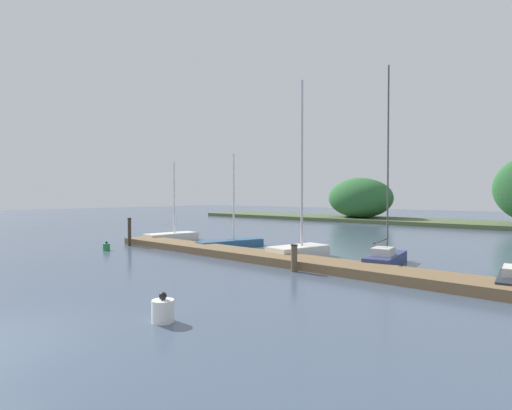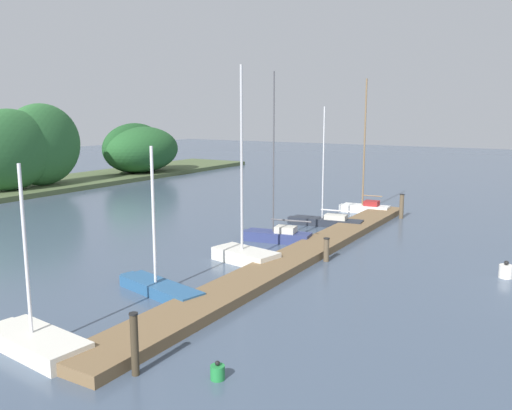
# 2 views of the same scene
# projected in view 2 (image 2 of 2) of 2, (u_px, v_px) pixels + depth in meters

# --- Properties ---
(dock_pier) EXTENTS (25.76, 1.80, 0.35)m
(dock_pier) POSITION_uv_depth(u_px,v_px,m) (302.00, 254.00, 23.82)
(dock_pier) COLOR brown
(dock_pier) RESTS_ON ground
(sailboat_0) EXTENTS (1.64, 3.63, 5.11)m
(sailboat_0) POSITION_uv_depth(u_px,v_px,m) (34.00, 340.00, 14.56)
(sailboat_0) COLOR silver
(sailboat_0) RESTS_ON ground
(sailboat_1) EXTENTS (1.83, 4.13, 5.26)m
(sailboat_1) POSITION_uv_depth(u_px,v_px,m) (157.00, 286.00, 19.11)
(sailboat_1) COLOR #285684
(sailboat_1) RESTS_ON ground
(sailboat_2) EXTENTS (1.87, 3.26, 8.31)m
(sailboat_2) POSITION_uv_depth(u_px,v_px,m) (243.00, 252.00, 23.12)
(sailboat_2) COLOR silver
(sailboat_2) RESTS_ON ground
(sailboat_3) EXTENTS (1.60, 3.62, 8.32)m
(sailboat_3) POSITION_uv_depth(u_px,v_px,m) (276.00, 234.00, 26.78)
(sailboat_3) COLOR navy
(sailboat_3) RESTS_ON ground
(sailboat_4) EXTENTS (1.47, 4.37, 6.69)m
(sailboat_4) POSITION_uv_depth(u_px,v_px,m) (325.00, 220.00, 30.47)
(sailboat_4) COLOR #232833
(sailboat_4) RESTS_ON ground
(sailboat_5) EXTENTS (1.28, 3.23, 8.42)m
(sailboat_5) POSITION_uv_depth(u_px,v_px,m) (364.00, 205.00, 34.41)
(sailboat_5) COLOR white
(sailboat_5) RESTS_ON ground
(mooring_piling_0) EXTENTS (0.23, 0.23, 1.62)m
(mooring_piling_0) POSITION_uv_depth(u_px,v_px,m) (135.00, 344.00, 13.11)
(mooring_piling_0) COLOR #3D3323
(mooring_piling_0) RESTS_ON ground
(mooring_piling_1) EXTENTS (0.27, 0.27, 1.04)m
(mooring_piling_1) POSITION_uv_depth(u_px,v_px,m) (326.00, 250.00, 23.18)
(mooring_piling_1) COLOR brown
(mooring_piling_1) RESTS_ON ground
(mooring_piling_2) EXTENTS (0.29, 0.29, 1.51)m
(mooring_piling_2) POSITION_uv_depth(u_px,v_px,m) (402.00, 206.00, 32.46)
(mooring_piling_2) COLOR brown
(mooring_piling_2) RESTS_ON ground
(channel_buoy_0) EXTENTS (0.52, 0.52, 0.69)m
(channel_buoy_0) POSITION_uv_depth(u_px,v_px,m) (506.00, 271.00, 20.92)
(channel_buoy_0) COLOR white
(channel_buoy_0) RESTS_ON ground
(channel_buoy_1) EXTENTS (0.36, 0.36, 0.48)m
(channel_buoy_1) POSITION_uv_depth(u_px,v_px,m) (218.00, 372.00, 13.00)
(channel_buoy_1) COLOR #23843D
(channel_buoy_1) RESTS_ON ground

